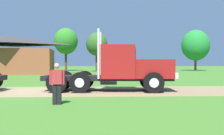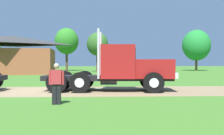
% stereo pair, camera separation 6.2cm
% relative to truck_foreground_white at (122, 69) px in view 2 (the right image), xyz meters
% --- Properties ---
extents(ground_plane, '(200.00, 200.00, 0.00)m').
position_rel_truck_foreground_white_xyz_m(ground_plane, '(-4.89, 0.08, -1.27)').
color(ground_plane, '#3E7024').
extents(dirt_track, '(120.00, 5.44, 0.01)m').
position_rel_truck_foreground_white_xyz_m(dirt_track, '(-4.89, 0.08, -1.26)').
color(dirt_track, '#887250').
rests_on(dirt_track, ground_plane).
extents(truck_foreground_white, '(7.63, 2.96, 3.48)m').
position_rel_truck_foreground_white_xyz_m(truck_foreground_white, '(0.00, 0.00, 0.00)').
color(truck_foreground_white, black).
rests_on(truck_foreground_white, ground_plane).
extents(visitor_walking_mid, '(0.60, 0.27, 1.61)m').
position_rel_truck_foreground_white_xyz_m(visitor_walking_mid, '(-2.99, -4.91, -0.41)').
color(visitor_walking_mid, '#B22D33').
rests_on(visitor_walking_mid, ground_plane).
extents(shed_building, '(13.34, 8.97, 5.44)m').
position_rel_truck_foreground_white_xyz_m(shed_building, '(-14.09, 23.47, 1.37)').
color(shed_building, brown).
rests_on(shed_building, ground_plane).
extents(tree_mid, '(4.59, 4.59, 8.24)m').
position_rel_truck_foreground_white_xyz_m(tree_mid, '(-7.67, 37.36, 4.43)').
color(tree_mid, '#513823').
rests_on(tree_mid, ground_plane).
extents(tree_right, '(3.73, 3.73, 6.88)m').
position_rel_truck_foreground_white_xyz_m(tree_right, '(-1.68, 32.19, 3.53)').
color(tree_right, '#513823').
rests_on(tree_right, ground_plane).
extents(tree_far_right, '(5.46, 5.46, 7.98)m').
position_rel_truck_foreground_white_xyz_m(tree_far_right, '(17.56, 36.78, 3.70)').
color(tree_far_right, '#513823').
rests_on(tree_far_right, ground_plane).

